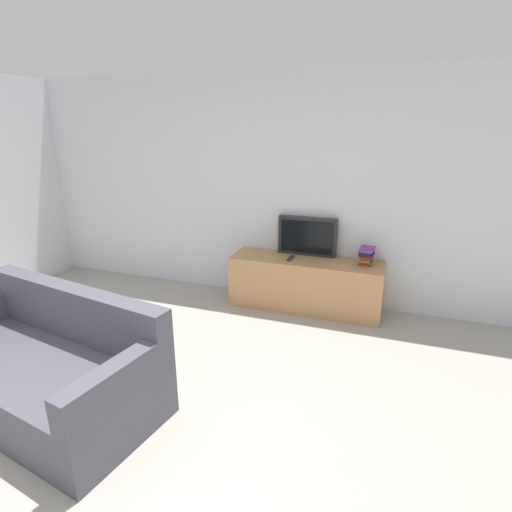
{
  "coord_description": "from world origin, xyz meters",
  "views": [
    {
      "loc": [
        1.46,
        -1.44,
        2.03
      ],
      "look_at": [
        0.18,
        2.25,
        0.74
      ],
      "focal_mm": 28.0,
      "sensor_mm": 36.0,
      "label": 1
    }
  ],
  "objects_px": {
    "tv_stand": "(305,284)",
    "couch": "(45,369)",
    "television": "(307,236)",
    "remote_on_stand": "(291,258)",
    "book_stack": "(366,256)"
  },
  "relations": [
    {
      "from": "book_stack",
      "to": "television",
      "type": "bearing_deg",
      "value": 169.53
    },
    {
      "from": "couch",
      "to": "book_stack",
      "type": "xyz_separation_m",
      "value": [
        2.14,
        2.33,
        0.41
      ]
    },
    {
      "from": "tv_stand",
      "to": "remote_on_stand",
      "type": "height_order",
      "value": "remote_on_stand"
    },
    {
      "from": "television",
      "to": "couch",
      "type": "xyz_separation_m",
      "value": [
        -1.46,
        -2.46,
        -0.53
      ]
    },
    {
      "from": "couch",
      "to": "remote_on_stand",
      "type": "distance_m",
      "value": 2.62
    },
    {
      "from": "tv_stand",
      "to": "couch",
      "type": "distance_m",
      "value": 2.72
    },
    {
      "from": "tv_stand",
      "to": "couch",
      "type": "bearing_deg",
      "value": -123.47
    },
    {
      "from": "tv_stand",
      "to": "book_stack",
      "type": "bearing_deg",
      "value": 5.74
    },
    {
      "from": "couch",
      "to": "remote_on_stand",
      "type": "relative_size",
      "value": 11.58
    },
    {
      "from": "remote_on_stand",
      "to": "book_stack",
      "type": "bearing_deg",
      "value": 6.63
    },
    {
      "from": "television",
      "to": "tv_stand",
      "type": "bearing_deg",
      "value": -78.96
    },
    {
      "from": "tv_stand",
      "to": "book_stack",
      "type": "xyz_separation_m",
      "value": [
        0.64,
        0.06,
        0.39
      ]
    },
    {
      "from": "book_stack",
      "to": "remote_on_stand",
      "type": "xyz_separation_m",
      "value": [
        -0.81,
        -0.09,
        -0.09
      ]
    },
    {
      "from": "book_stack",
      "to": "remote_on_stand",
      "type": "relative_size",
      "value": 1.31
    },
    {
      "from": "tv_stand",
      "to": "remote_on_stand",
      "type": "distance_m",
      "value": 0.35
    }
  ]
}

